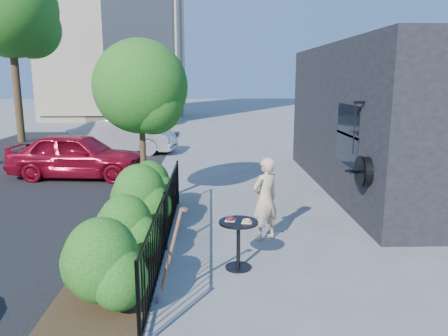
{
  "coord_description": "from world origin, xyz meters",
  "views": [
    {
      "loc": [
        -0.65,
        -7.57,
        3.09
      ],
      "look_at": [
        -0.39,
        1.58,
        1.2
      ],
      "focal_mm": 35.0,
      "sensor_mm": 36.0,
      "label": 1
    }
  ],
  "objects_px": {
    "cafe_table": "(238,236)",
    "car_red": "(78,155)",
    "street_tree_far": "(11,16)",
    "woman": "(265,199)",
    "patio_tree": "(143,92)",
    "shovel": "(169,260)",
    "car_silver": "(123,136)"
  },
  "relations": [
    {
      "from": "cafe_table",
      "to": "car_red",
      "type": "distance_m",
      "value": 8.26
    },
    {
      "from": "street_tree_far",
      "to": "woman",
      "type": "relative_size",
      "value": 5.1
    },
    {
      "from": "patio_tree",
      "to": "woman",
      "type": "bearing_deg",
      "value": -40.91
    },
    {
      "from": "street_tree_far",
      "to": "shovel",
      "type": "height_order",
      "value": "street_tree_far"
    },
    {
      "from": "street_tree_far",
      "to": "shovel",
      "type": "distance_m",
      "value": 18.82
    },
    {
      "from": "cafe_table",
      "to": "woman",
      "type": "relative_size",
      "value": 0.53
    },
    {
      "from": "woman",
      "to": "shovel",
      "type": "distance_m",
      "value": 2.89
    },
    {
      "from": "woman",
      "to": "car_red",
      "type": "bearing_deg",
      "value": -80.16
    },
    {
      "from": "patio_tree",
      "to": "car_red",
      "type": "bearing_deg",
      "value": 128.78
    },
    {
      "from": "car_red",
      "to": "car_silver",
      "type": "relative_size",
      "value": 0.97
    },
    {
      "from": "street_tree_far",
      "to": "car_silver",
      "type": "height_order",
      "value": "street_tree_far"
    },
    {
      "from": "patio_tree",
      "to": "cafe_table",
      "type": "height_order",
      "value": "patio_tree"
    },
    {
      "from": "woman",
      "to": "car_red",
      "type": "xyz_separation_m",
      "value": [
        -5.22,
        5.51,
        -0.09
      ]
    },
    {
      "from": "patio_tree",
      "to": "car_silver",
      "type": "height_order",
      "value": "patio_tree"
    },
    {
      "from": "street_tree_far",
      "to": "woman",
      "type": "bearing_deg",
      "value": -52.55
    },
    {
      "from": "woman",
      "to": "car_silver",
      "type": "distance_m",
      "value": 11.25
    },
    {
      "from": "street_tree_far",
      "to": "cafe_table",
      "type": "distance_m",
      "value": 18.49
    },
    {
      "from": "shovel",
      "to": "car_red",
      "type": "bearing_deg",
      "value": 114.47
    },
    {
      "from": "patio_tree",
      "to": "street_tree_far",
      "type": "xyz_separation_m",
      "value": [
        -7.7,
        11.2,
        3.15
      ]
    },
    {
      "from": "street_tree_far",
      "to": "car_red",
      "type": "height_order",
      "value": "street_tree_far"
    },
    {
      "from": "car_silver",
      "to": "shovel",
      "type": "bearing_deg",
      "value": -159.68
    },
    {
      "from": "street_tree_far",
      "to": "shovel",
      "type": "xyz_separation_m",
      "value": [
        8.68,
        -15.84,
        -5.3
      ]
    },
    {
      "from": "patio_tree",
      "to": "car_red",
      "type": "height_order",
      "value": "patio_tree"
    },
    {
      "from": "street_tree_far",
      "to": "woman",
      "type": "distance_m",
      "value": 17.71
    },
    {
      "from": "car_silver",
      "to": "woman",
      "type": "bearing_deg",
      "value": -148.66
    },
    {
      "from": "street_tree_far",
      "to": "cafe_table",
      "type": "bearing_deg",
      "value": -56.71
    },
    {
      "from": "woman",
      "to": "car_red",
      "type": "relative_size",
      "value": 0.39
    },
    {
      "from": "patio_tree",
      "to": "woman",
      "type": "distance_m",
      "value": 3.97
    },
    {
      "from": "shovel",
      "to": "car_red",
      "type": "distance_m",
      "value": 8.67
    },
    {
      "from": "woman",
      "to": "shovel",
      "type": "relative_size",
      "value": 1.16
    },
    {
      "from": "street_tree_far",
      "to": "shovel",
      "type": "relative_size",
      "value": 5.91
    },
    {
      "from": "cafe_table",
      "to": "woman",
      "type": "bearing_deg",
      "value": 65.72
    }
  ]
}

